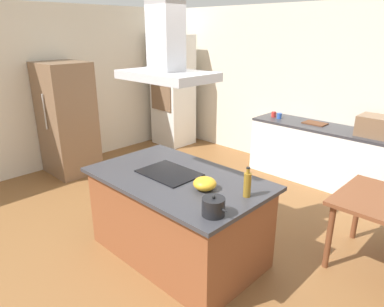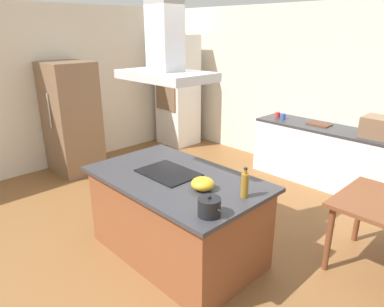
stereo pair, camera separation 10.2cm
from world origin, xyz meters
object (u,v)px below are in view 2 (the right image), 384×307
at_px(mixing_bowl, 203,184).
at_px(refrigerator, 72,118).
at_px(coffee_mug_blue, 283,116).
at_px(coffee_mug_red, 278,115).
at_px(range_hood, 165,52).
at_px(cooktop, 168,173).
at_px(tea_kettle, 209,207).
at_px(olive_oil_bottle, 245,185).
at_px(wall_oven_stack, 178,91).
at_px(countertop_microwave, 383,128).
at_px(cutting_board, 319,124).

height_order(mixing_bowl, refrigerator, refrigerator).
bearing_deg(mixing_bowl, coffee_mug_blue, 108.01).
relative_size(mixing_bowl, coffee_mug_red, 2.41).
xyz_separation_m(coffee_mug_blue, range_hood, (0.42, -2.85, 1.16)).
bearing_deg(cooktop, mixing_bowl, -2.91).
relative_size(tea_kettle, range_hood, 0.26).
relative_size(coffee_mug_red, range_hood, 0.10).
xyz_separation_m(olive_oil_bottle, wall_oven_stack, (-3.66, 2.52, 0.08)).
bearing_deg(refrigerator, countertop_microwave, 32.60).
bearing_deg(range_hood, wall_oven_stack, 136.41).
bearing_deg(tea_kettle, cooktop, 159.69).
relative_size(tea_kettle, mixing_bowl, 1.10).
bearing_deg(cutting_board, refrigerator, -139.66).
distance_m(tea_kettle, mixing_bowl, 0.47).
xyz_separation_m(coffee_mug_blue, cutting_board, (0.59, 0.08, -0.04)).
bearing_deg(mixing_bowl, refrigerator, 173.55).
distance_m(olive_oil_bottle, countertop_microwave, 2.76).
distance_m(cooktop, mixing_bowl, 0.52).
relative_size(cutting_board, wall_oven_stack, 0.15).
distance_m(cooktop, cutting_board, 2.93).
relative_size(mixing_bowl, range_hood, 0.24).
height_order(tea_kettle, coffee_mug_blue, tea_kettle).
relative_size(coffee_mug_red, wall_oven_stack, 0.04).
xyz_separation_m(olive_oil_bottle, mixing_bowl, (-0.36, -0.15, -0.06)).
relative_size(olive_oil_bottle, wall_oven_stack, 0.13).
xyz_separation_m(mixing_bowl, coffee_mug_red, (-1.06, 2.90, -0.01)).
bearing_deg(countertop_microwave, cutting_board, 176.88).
relative_size(countertop_microwave, refrigerator, 0.27).
xyz_separation_m(tea_kettle, countertop_microwave, (0.21, 3.21, 0.07)).
height_order(cooktop, coffee_mug_red, coffee_mug_red).
bearing_deg(countertop_microwave, olive_oil_bottle, -94.33).
bearing_deg(range_hood, countertop_microwave, 69.32).
bearing_deg(cutting_board, tea_kettle, -77.69).
relative_size(countertop_microwave, range_hood, 0.56).
relative_size(tea_kettle, cutting_board, 0.70).
relative_size(tea_kettle, olive_oil_bottle, 0.86).
height_order(cooktop, refrigerator, refrigerator).
bearing_deg(olive_oil_bottle, countertop_microwave, 85.67).
height_order(olive_oil_bottle, refrigerator, refrigerator).
bearing_deg(olive_oil_bottle, cooktop, -171.71).
bearing_deg(coffee_mug_red, tea_kettle, -66.06).
distance_m(countertop_microwave, coffee_mug_blue, 1.51).
bearing_deg(coffee_mug_blue, cooktop, -81.67).
height_order(tea_kettle, countertop_microwave, countertop_microwave).
bearing_deg(mixing_bowl, cutting_board, 96.68).
relative_size(cooktop, mixing_bowl, 2.77).
height_order(cooktop, countertop_microwave, countertop_microwave).
bearing_deg(countertop_microwave, wall_oven_stack, -176.54).
xyz_separation_m(cooktop, coffee_mug_red, (-0.54, 2.87, 0.04)).
bearing_deg(tea_kettle, cutting_board, 102.31).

